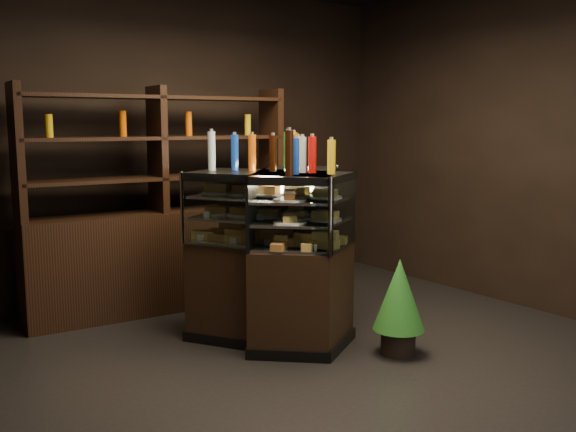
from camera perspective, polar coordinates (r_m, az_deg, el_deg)
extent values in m
plane|color=black|center=(4.49, 3.31, -13.76)|extent=(5.00, 5.00, 0.00)
cube|color=black|center=(6.30, -11.01, 6.48)|extent=(5.00, 0.02, 3.00)
cube|color=black|center=(6.05, 22.36, 5.94)|extent=(0.02, 5.00, 3.00)
cube|color=black|center=(5.12, 0.73, -6.39)|extent=(1.23, 1.27, 0.77)
cube|color=black|center=(5.22, 0.72, -10.06)|extent=(1.26, 1.31, 0.08)
cube|color=black|center=(4.97, 0.75, 3.68)|extent=(1.23, 1.27, 0.06)
cube|color=silver|center=(5.03, 0.74, -2.04)|extent=(1.16, 1.20, 0.02)
cube|color=silver|center=(5.01, 0.74, 0.00)|extent=(1.16, 1.20, 0.02)
cube|color=silver|center=(4.98, 0.75, 1.86)|extent=(1.16, 1.20, 0.02)
cube|color=white|center=(4.97, 4.24, 0.86)|extent=(0.79, 0.88, 0.54)
cylinder|color=silver|center=(5.56, 4.39, 1.65)|extent=(0.03, 0.03, 0.56)
cylinder|color=silver|center=(4.39, 3.78, -0.12)|extent=(0.03, 0.03, 0.56)
cube|color=black|center=(5.00, -1.63, -6.74)|extent=(1.12, 1.31, 0.77)
cube|color=black|center=(5.11, -1.62, -10.48)|extent=(1.16, 1.35, 0.08)
cube|color=black|center=(4.85, -1.68, 3.57)|extent=(1.12, 1.31, 0.06)
cube|color=silver|center=(4.92, -1.65, -2.29)|extent=(1.06, 1.25, 0.02)
cube|color=silver|center=(4.89, -1.66, -0.20)|extent=(1.06, 1.25, 0.02)
cube|color=silver|center=(4.87, -1.67, 1.70)|extent=(1.06, 1.25, 0.02)
cube|color=white|center=(4.60, -3.22, 0.27)|extent=(0.63, 1.00, 0.54)
cylinder|color=silver|center=(4.39, 3.78, -0.12)|extent=(0.03, 0.03, 0.56)
cylinder|color=silver|center=(4.89, -9.39, 0.65)|extent=(0.03, 0.03, 0.56)
cube|color=#C18545|center=(4.54, 0.47, -2.69)|extent=(0.19, 0.19, 0.06)
cube|color=#C18545|center=(4.68, 0.65, -2.36)|extent=(0.19, 0.19, 0.06)
cube|color=#C18545|center=(4.82, 0.83, -2.05)|extent=(0.19, 0.19, 0.06)
cube|color=#C18545|center=(4.96, 0.99, -1.76)|extent=(0.19, 0.19, 0.06)
cube|color=#C18545|center=(5.09, 1.15, -1.48)|extent=(0.19, 0.19, 0.06)
cube|color=#C18545|center=(5.23, 1.30, -1.22)|extent=(0.19, 0.19, 0.06)
cube|color=#C18545|center=(5.37, 1.44, -0.97)|extent=(0.19, 0.19, 0.06)
cube|color=#C18545|center=(5.51, 1.57, -0.74)|extent=(0.19, 0.19, 0.06)
cylinder|color=white|center=(4.56, 0.17, -0.59)|extent=(0.24, 0.24, 0.01)
cube|color=#C18545|center=(4.56, 0.17, -0.16)|extent=(0.18, 0.18, 0.05)
cylinder|color=white|center=(4.78, 0.47, -0.17)|extent=(0.24, 0.24, 0.01)
cube|color=#C18545|center=(4.78, 0.47, 0.23)|extent=(0.18, 0.18, 0.05)
cylinder|color=white|center=(5.00, 0.74, 0.20)|extent=(0.24, 0.24, 0.01)
cube|color=#C18545|center=(5.00, 0.74, 0.59)|extent=(0.18, 0.18, 0.05)
cylinder|color=white|center=(5.22, 0.99, 0.55)|extent=(0.24, 0.24, 0.01)
cube|color=#C18545|center=(5.22, 0.99, 0.92)|extent=(0.18, 0.18, 0.05)
cylinder|color=white|center=(5.44, 1.22, 0.86)|extent=(0.24, 0.24, 0.01)
cube|color=#C18545|center=(5.44, 1.23, 1.22)|extent=(0.18, 0.18, 0.05)
cylinder|color=white|center=(4.54, 0.17, 1.45)|extent=(0.24, 0.24, 0.02)
cube|color=#C18545|center=(4.54, 0.17, 1.88)|extent=(0.18, 0.18, 0.05)
cylinder|color=white|center=(4.76, 0.47, 1.77)|extent=(0.24, 0.24, 0.02)
cube|color=#C18545|center=(4.76, 0.47, 2.18)|extent=(0.18, 0.18, 0.05)
cylinder|color=white|center=(4.98, 0.75, 2.06)|extent=(0.24, 0.24, 0.02)
cube|color=#C18545|center=(4.98, 0.75, 2.45)|extent=(0.18, 0.18, 0.05)
cylinder|color=white|center=(5.20, 1.00, 2.32)|extent=(0.24, 0.24, 0.02)
cube|color=#C18545|center=(5.20, 1.00, 2.70)|extent=(0.18, 0.18, 0.05)
cylinder|color=white|center=(5.43, 1.23, 2.57)|extent=(0.24, 0.24, 0.02)
cube|color=#C18545|center=(5.42, 1.23, 2.93)|extent=(0.18, 0.18, 0.05)
cube|color=#C18545|center=(5.10, -6.86, -1.52)|extent=(0.17, 0.20, 0.06)
cube|color=#C18545|center=(5.04, -5.46, -1.63)|extent=(0.17, 0.20, 0.06)
cube|color=#C18545|center=(4.97, -4.02, -1.74)|extent=(0.17, 0.20, 0.06)
cube|color=#C18545|center=(4.91, -2.55, -1.85)|extent=(0.17, 0.20, 0.06)
cube|color=#C18545|center=(4.86, -1.03, -1.97)|extent=(0.17, 0.20, 0.06)
cube|color=#C18545|center=(4.80, 0.51, -2.08)|extent=(0.17, 0.20, 0.06)
cube|color=#C18545|center=(4.75, 2.09, -2.20)|extent=(0.17, 0.20, 0.06)
cube|color=#C18545|center=(4.70, 3.71, -2.32)|extent=(0.17, 0.20, 0.06)
cylinder|color=white|center=(5.08, -6.27, 0.28)|extent=(0.24, 0.24, 0.01)
cube|color=#C18545|center=(5.08, -6.28, 0.67)|extent=(0.16, 0.19, 0.05)
cylinder|color=white|center=(4.98, -4.01, 0.14)|extent=(0.24, 0.24, 0.01)
cube|color=#C18545|center=(4.97, -4.01, 0.54)|extent=(0.16, 0.19, 0.05)
cylinder|color=white|center=(4.88, -1.66, 0.00)|extent=(0.24, 0.24, 0.01)
cube|color=#C18545|center=(4.88, -1.66, 0.40)|extent=(0.16, 0.19, 0.05)
cylinder|color=white|center=(4.80, 0.78, -0.15)|extent=(0.24, 0.24, 0.01)
cube|color=#C18545|center=(4.79, 0.78, 0.26)|extent=(0.16, 0.19, 0.05)
cylinder|color=white|center=(4.72, 3.30, -0.30)|extent=(0.24, 0.24, 0.01)
cube|color=#C18545|center=(4.72, 3.30, 0.11)|extent=(0.16, 0.19, 0.05)
cylinder|color=white|center=(5.06, -6.30, 2.11)|extent=(0.24, 0.24, 0.02)
cube|color=#C18545|center=(5.06, -6.30, 2.50)|extent=(0.16, 0.19, 0.05)
cylinder|color=white|center=(4.96, -4.03, 2.01)|extent=(0.24, 0.24, 0.02)
cube|color=#C18545|center=(4.96, -4.03, 2.41)|extent=(0.16, 0.19, 0.05)
cylinder|color=white|center=(4.86, -1.67, 1.90)|extent=(0.24, 0.24, 0.02)
cube|color=#C18545|center=(4.86, -1.67, 2.31)|extent=(0.16, 0.19, 0.05)
cylinder|color=white|center=(4.78, 0.78, 1.79)|extent=(0.24, 0.24, 0.02)
cube|color=#C18545|center=(4.77, 0.78, 2.20)|extent=(0.16, 0.19, 0.05)
cylinder|color=white|center=(4.70, 3.32, 1.67)|extent=(0.24, 0.24, 0.02)
cube|color=#C18545|center=(4.70, 3.32, 2.08)|extent=(0.16, 0.19, 0.05)
cylinder|color=#0F38B2|center=(4.47, 0.10, 5.35)|extent=(0.06, 0.06, 0.28)
cylinder|color=silver|center=(4.46, 0.10, 7.27)|extent=(0.03, 0.03, 0.02)
cylinder|color=#D8590A|center=(4.63, 0.33, 5.45)|extent=(0.06, 0.06, 0.28)
cylinder|color=silver|center=(4.63, 0.34, 7.31)|extent=(0.03, 0.03, 0.02)
cylinder|color=black|center=(4.79, 0.55, 5.55)|extent=(0.06, 0.06, 0.28)
cylinder|color=silver|center=(4.79, 0.55, 7.34)|extent=(0.03, 0.03, 0.02)
cylinder|color=silver|center=(4.96, 0.75, 5.64)|extent=(0.06, 0.06, 0.28)
cylinder|color=silver|center=(4.95, 0.76, 7.38)|extent=(0.03, 0.03, 0.02)
cylinder|color=yellow|center=(5.12, 0.94, 5.73)|extent=(0.06, 0.06, 0.28)
cylinder|color=silver|center=(5.12, 0.95, 7.41)|extent=(0.03, 0.03, 0.02)
cylinder|color=#B20C0A|center=(5.29, 1.12, 5.81)|extent=(0.06, 0.06, 0.28)
cylinder|color=silver|center=(5.28, 1.12, 7.43)|extent=(0.03, 0.03, 0.02)
cylinder|color=#147223|center=(5.45, 1.29, 5.88)|extent=(0.06, 0.06, 0.28)
cylinder|color=silver|center=(5.45, 1.29, 7.46)|extent=(0.03, 0.03, 0.02)
cylinder|color=#0F38B2|center=(5.06, -6.82, 5.64)|extent=(0.06, 0.06, 0.28)
cylinder|color=silver|center=(5.06, -6.85, 7.34)|extent=(0.03, 0.03, 0.02)
cylinder|color=#D8590A|center=(4.98, -5.16, 5.62)|extent=(0.06, 0.06, 0.28)
cylinder|color=silver|center=(4.98, -5.19, 7.35)|extent=(0.03, 0.03, 0.02)
cylinder|color=black|center=(4.91, -3.45, 5.60)|extent=(0.06, 0.06, 0.28)
cylinder|color=silver|center=(4.90, -3.46, 7.35)|extent=(0.03, 0.03, 0.02)
cylinder|color=silver|center=(4.84, -1.68, 5.57)|extent=(0.06, 0.06, 0.28)
cylinder|color=silver|center=(4.83, -1.69, 7.35)|extent=(0.03, 0.03, 0.02)
cylinder|color=yellow|center=(4.77, 0.13, 5.54)|extent=(0.06, 0.06, 0.28)
cylinder|color=silver|center=(4.77, 0.13, 7.34)|extent=(0.03, 0.03, 0.02)
cylinder|color=#B20C0A|center=(4.71, 1.99, 5.50)|extent=(0.06, 0.06, 0.28)
cylinder|color=silver|center=(4.71, 2.00, 7.32)|extent=(0.03, 0.03, 0.02)
cylinder|color=#147223|center=(4.66, 3.90, 5.45)|extent=(0.06, 0.06, 0.28)
cylinder|color=silver|center=(4.65, 3.92, 7.30)|extent=(0.03, 0.03, 0.02)
cylinder|color=black|center=(4.85, 9.76, -10.94)|extent=(0.25, 0.25, 0.19)
cone|color=#1C631F|center=(4.75, 9.87, -6.88)|extent=(0.38, 0.38, 0.52)
cone|color=#1C631F|center=(4.70, 9.92, -4.84)|extent=(0.29, 0.29, 0.37)
cube|color=black|center=(5.91, -11.24, -3.90)|extent=(2.40, 0.57, 0.90)
cube|color=black|center=(5.49, -22.98, 5.21)|extent=(0.08, 0.38, 1.10)
cube|color=black|center=(5.79, -11.53, 5.82)|extent=(0.08, 0.38, 1.10)
cube|color=black|center=(6.29, -1.52, 6.17)|extent=(0.08, 0.38, 1.10)
cube|color=black|center=(5.80, -11.45, 3.36)|extent=(2.35, 0.52, 0.03)
cube|color=black|center=(5.79, -11.55, 6.81)|extent=(2.35, 0.52, 0.03)
cube|color=black|center=(5.79, -11.66, 10.28)|extent=(2.35, 0.52, 0.03)
cylinder|color=#0F38B2|center=(5.55, -20.29, 4.08)|extent=(0.06, 0.06, 0.22)
cylinder|color=#D8590A|center=(5.70, -14.34, 4.44)|extent=(0.06, 0.06, 0.22)
cylinder|color=black|center=(5.91, -8.74, 4.73)|extent=(0.06, 0.06, 0.22)
cylinder|color=silver|center=(6.17, -3.57, 4.95)|extent=(0.06, 0.06, 0.22)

